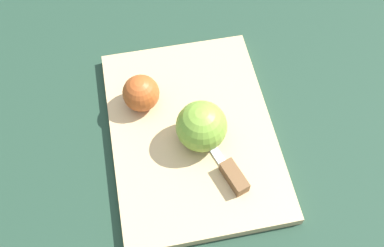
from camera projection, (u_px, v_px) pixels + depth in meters
name	position (u px, v px, depth m)	size (l,w,h in m)	color
ground_plane	(192.00, 135.00, 0.82)	(4.00, 4.00, 0.00)	#1E3828
cutting_board	(192.00, 132.00, 0.81)	(0.43, 0.34, 0.02)	tan
apple_half_left	(141.00, 93.00, 0.80)	(0.07, 0.07, 0.07)	#AD4C1E
apple_half_right	(201.00, 126.00, 0.75)	(0.09, 0.09, 0.09)	olive
knife	(231.00, 173.00, 0.74)	(0.14, 0.08, 0.02)	silver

